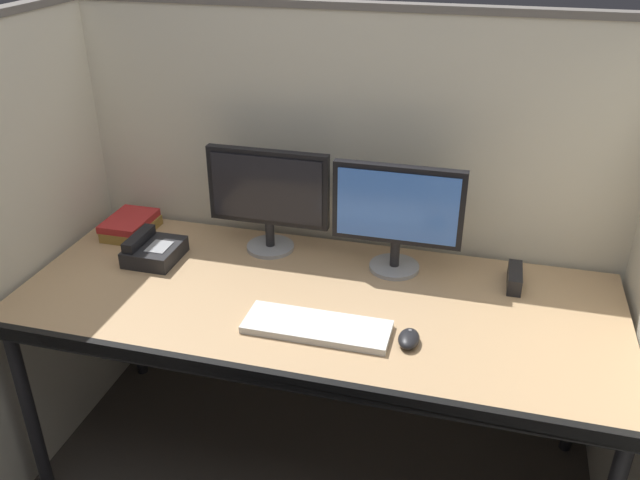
{
  "coord_description": "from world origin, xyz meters",
  "views": [
    {
      "loc": [
        0.47,
        -1.41,
        1.87
      ],
      "look_at": [
        0.0,
        0.35,
        0.92
      ],
      "focal_mm": 37.08,
      "sensor_mm": 36.0,
      "label": 1
    }
  ],
  "objects_px": {
    "monitor_right": "(397,212)",
    "book_stack": "(131,225)",
    "monitor_left": "(268,194)",
    "keyboard_main": "(317,327)",
    "desk_phone": "(153,250)",
    "red_stapler": "(515,278)",
    "desk": "(315,313)",
    "computer_mouse": "(409,339)"
  },
  "relations": [
    {
      "from": "keyboard_main",
      "to": "red_stapler",
      "type": "height_order",
      "value": "red_stapler"
    },
    {
      "from": "monitor_left",
      "to": "red_stapler",
      "type": "distance_m",
      "value": 0.87
    },
    {
      "from": "monitor_left",
      "to": "keyboard_main",
      "type": "xyz_separation_m",
      "value": [
        0.29,
        -0.44,
        -0.2
      ]
    },
    {
      "from": "red_stapler",
      "to": "book_stack",
      "type": "bearing_deg",
      "value": 179.11
    },
    {
      "from": "monitor_left",
      "to": "red_stapler",
      "type": "relative_size",
      "value": 2.87
    },
    {
      "from": "book_stack",
      "to": "computer_mouse",
      "type": "bearing_deg",
      "value": -21.01
    },
    {
      "from": "desk",
      "to": "monitor_right",
      "type": "distance_m",
      "value": 0.42
    },
    {
      "from": "monitor_left",
      "to": "computer_mouse",
      "type": "distance_m",
      "value": 0.74
    },
    {
      "from": "book_stack",
      "to": "red_stapler",
      "type": "distance_m",
      "value": 1.4
    },
    {
      "from": "monitor_left",
      "to": "keyboard_main",
      "type": "distance_m",
      "value": 0.57
    },
    {
      "from": "computer_mouse",
      "to": "desk_phone",
      "type": "bearing_deg",
      "value": 164.17
    },
    {
      "from": "desk",
      "to": "red_stapler",
      "type": "height_order",
      "value": "red_stapler"
    },
    {
      "from": "monitor_right",
      "to": "desk",
      "type": "bearing_deg",
      "value": -129.45
    },
    {
      "from": "desk",
      "to": "monitor_left",
      "type": "relative_size",
      "value": 4.42
    },
    {
      "from": "desk",
      "to": "book_stack",
      "type": "bearing_deg",
      "value": 161.1
    },
    {
      "from": "keyboard_main",
      "to": "book_stack",
      "type": "bearing_deg",
      "value": 152.97
    },
    {
      "from": "computer_mouse",
      "to": "book_stack",
      "type": "bearing_deg",
      "value": 158.99
    },
    {
      "from": "book_stack",
      "to": "red_stapler",
      "type": "bearing_deg",
      "value": -0.89
    },
    {
      "from": "desk",
      "to": "monitor_right",
      "type": "xyz_separation_m",
      "value": [
        0.21,
        0.26,
        0.27
      ]
    },
    {
      "from": "monitor_right",
      "to": "book_stack",
      "type": "relative_size",
      "value": 2.02
    },
    {
      "from": "desk",
      "to": "desk_phone",
      "type": "xyz_separation_m",
      "value": [
        -0.61,
        0.11,
        0.08
      ]
    },
    {
      "from": "monitor_left",
      "to": "monitor_right",
      "type": "height_order",
      "value": "same"
    },
    {
      "from": "keyboard_main",
      "to": "computer_mouse",
      "type": "distance_m",
      "value": 0.27
    },
    {
      "from": "desk",
      "to": "book_stack",
      "type": "relative_size",
      "value": 8.94
    },
    {
      "from": "keyboard_main",
      "to": "book_stack",
      "type": "distance_m",
      "value": 0.95
    },
    {
      "from": "monitor_left",
      "to": "desk_phone",
      "type": "xyz_separation_m",
      "value": [
        -0.37,
        -0.18,
        -0.18
      ]
    },
    {
      "from": "desk",
      "to": "desk_phone",
      "type": "bearing_deg",
      "value": 169.92
    },
    {
      "from": "desk",
      "to": "red_stapler",
      "type": "relative_size",
      "value": 12.67
    },
    {
      "from": "desk",
      "to": "monitor_right",
      "type": "relative_size",
      "value": 4.42
    },
    {
      "from": "computer_mouse",
      "to": "red_stapler",
      "type": "bearing_deg",
      "value": 54.69
    },
    {
      "from": "desk_phone",
      "to": "desk",
      "type": "bearing_deg",
      "value": -10.08
    },
    {
      "from": "desk_phone",
      "to": "keyboard_main",
      "type": "bearing_deg",
      "value": -21.93
    },
    {
      "from": "keyboard_main",
      "to": "desk",
      "type": "bearing_deg",
      "value": 107.36
    },
    {
      "from": "red_stapler",
      "to": "monitor_left",
      "type": "bearing_deg",
      "value": 177.64
    },
    {
      "from": "keyboard_main",
      "to": "computer_mouse",
      "type": "relative_size",
      "value": 4.48
    },
    {
      "from": "red_stapler",
      "to": "desk",
      "type": "bearing_deg",
      "value": -157.57
    },
    {
      "from": "monitor_right",
      "to": "red_stapler",
      "type": "bearing_deg",
      "value": -0.79
    },
    {
      "from": "monitor_right",
      "to": "computer_mouse",
      "type": "height_order",
      "value": "monitor_right"
    },
    {
      "from": "desk",
      "to": "computer_mouse",
      "type": "distance_m",
      "value": 0.36
    },
    {
      "from": "desk",
      "to": "book_stack",
      "type": "xyz_separation_m",
      "value": [
        -0.79,
        0.27,
        0.08
      ]
    },
    {
      "from": "keyboard_main",
      "to": "book_stack",
      "type": "height_order",
      "value": "book_stack"
    },
    {
      "from": "monitor_left",
      "to": "keyboard_main",
      "type": "height_order",
      "value": "monitor_left"
    }
  ]
}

